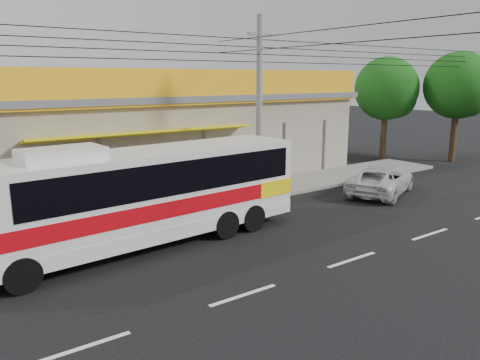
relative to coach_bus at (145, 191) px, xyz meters
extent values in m
plane|color=black|center=(4.47, -2.17, -1.83)|extent=(120.00, 120.00, 0.00)
cube|color=gray|center=(4.47, 3.83, -1.76)|extent=(30.00, 3.20, 0.15)
cube|color=gray|center=(4.47, 9.43, 0.27)|extent=(22.00, 8.00, 4.20)
cube|color=#515458|center=(4.47, 9.43, 2.52)|extent=(22.60, 8.60, 0.30)
cube|color=#FBAE15|center=(4.47, 5.31, 3.07)|extent=(22.00, 0.24, 1.60)
cube|color=#AC1809|center=(2.47, 5.28, 3.07)|extent=(9.00, 0.10, 1.20)
cube|color=#136C31|center=(10.97, 5.28, 3.07)|extent=(2.40, 0.10, 1.10)
cube|color=navy|center=(13.67, 5.28, 3.07)|extent=(2.20, 0.10, 1.10)
cube|color=#CAC20B|center=(2.47, 5.13, 1.17)|extent=(10.00, 1.20, 0.37)
cube|color=silver|center=(-0.18, -0.01, -0.08)|extent=(11.23, 3.11, 2.68)
cube|color=#BD0810|center=(-0.18, -0.01, -0.40)|extent=(11.27, 3.15, 0.51)
cube|color=yellow|center=(4.62, 0.33, -0.40)|extent=(1.65, 2.47, 0.55)
cube|color=black|center=(0.47, 0.03, 0.52)|extent=(9.39, 3.01, 1.02)
cube|color=silver|center=(-2.48, -0.18, 1.43)|extent=(2.31, 1.45, 0.33)
cylinder|color=black|center=(-3.97, -1.33, -1.35)|extent=(0.98, 0.36, 0.96)
cylinder|color=black|center=(-4.12, 0.75, -1.35)|extent=(0.98, 0.36, 0.96)
cylinder|color=black|center=(3.68, -0.78, -1.35)|extent=(0.98, 0.36, 0.96)
cylinder|color=black|center=(3.53, 1.30, -1.35)|extent=(0.98, 0.36, 0.96)
imported|color=maroon|center=(-1.19, 4.71, -1.14)|extent=(2.20, 1.43, 1.09)
imported|color=black|center=(-0.63, 3.46, -1.18)|extent=(1.74, 0.87, 1.01)
imported|color=silver|center=(11.78, 0.06, -1.18)|extent=(5.20, 3.83, 1.31)
cylinder|color=#60605D|center=(6.11, 2.03, 2.06)|extent=(0.25, 0.25, 7.79)
cube|color=#60605D|center=(6.11, 2.03, 5.18)|extent=(1.17, 0.12, 0.12)
cylinder|color=#322114|center=(22.56, 2.93, -0.07)|extent=(0.40, 0.40, 3.52)
sphere|color=#104D11|center=(22.56, 2.93, 3.01)|extent=(4.18, 4.18, 4.18)
sphere|color=#104D11|center=(23.22, 2.60, 2.35)|extent=(2.64, 2.64, 2.64)
cylinder|color=#322114|center=(19.38, 5.89, -0.15)|extent=(0.38, 0.38, 3.37)
sphere|color=#104D11|center=(19.38, 5.89, 2.80)|extent=(4.00, 4.00, 4.00)
sphere|color=#104D11|center=(20.01, 5.57, 2.17)|extent=(2.53, 2.53, 2.53)
camera|label=1|loc=(-5.86, -13.40, 3.49)|focal=35.00mm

